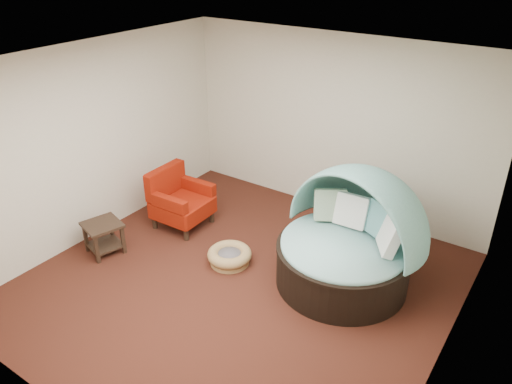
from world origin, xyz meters
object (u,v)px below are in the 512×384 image
Objects in this scene: canopy_daybed at (350,233)px; pet_basket at (230,256)px; side_table at (104,234)px; red_armchair at (179,200)px.

canopy_daybed is 3.13× the size of pet_basket.
pet_basket is 1.10× the size of side_table.
red_armchair is at bearing -163.96° from canopy_daybed.
pet_basket is at bearing 25.68° from side_table.
canopy_daybed reaches higher than side_table.
pet_basket is 0.72× the size of red_armchair.
canopy_daybed is 3.44× the size of side_table.
pet_basket is 1.35m from red_armchair.
canopy_daybed reaches higher than pet_basket.
side_table is at bearing -108.67° from red_armchair.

